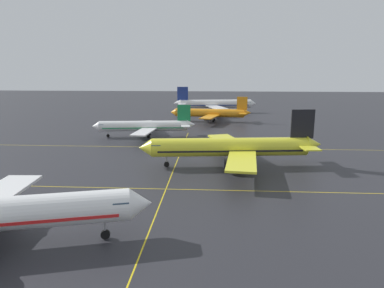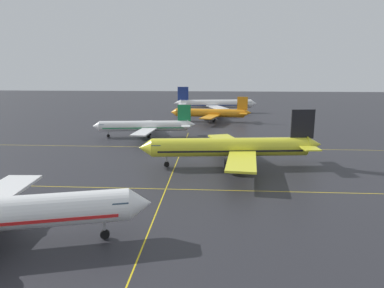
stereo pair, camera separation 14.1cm
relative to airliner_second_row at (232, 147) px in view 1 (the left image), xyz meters
name	(u,v)px [view 1 (the left image)]	position (x,y,z in m)	size (l,w,h in m)	color
airliner_second_row	(232,147)	(0.00, 0.00, 0.00)	(41.03, 35.19, 12.75)	yellow
airliner_third_row	(145,126)	(-26.08, 32.11, -0.86)	(32.93, 28.23, 10.23)	white
airliner_far_left_stand	(211,113)	(-5.37, 65.59, -0.82)	(33.26, 28.58, 10.33)	orange
airliner_far_right_stand	(215,104)	(-3.71, 93.69, 0.00)	(41.01, 35.02, 12.76)	white
taxiway_markings	(166,189)	(-12.74, -15.89, -4.35)	(156.09, 111.16, 0.01)	yellow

